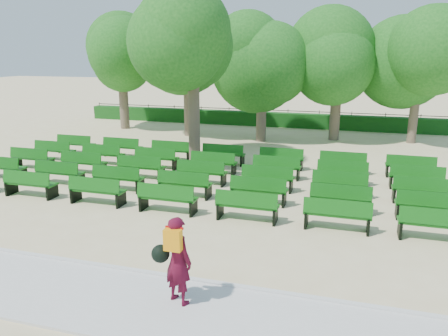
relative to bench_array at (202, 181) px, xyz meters
name	(u,v)px	position (x,y,z in m)	size (l,w,h in m)	color
ground	(199,188)	(0.11, -0.57, -0.09)	(120.00, 120.00, 0.00)	beige
paving	(75,294)	(0.11, -7.97, -0.06)	(30.00, 2.20, 0.06)	silver
curb	(105,267)	(0.11, -6.82, -0.04)	(30.00, 0.12, 0.10)	silver
hedge	(272,119)	(0.11, 13.43, 0.36)	(26.00, 0.70, 0.90)	#154E16
fence	(272,125)	(0.11, 13.83, -0.09)	(26.00, 0.10, 1.02)	black
tree_line	(258,137)	(0.11, 9.43, -0.09)	(21.80, 6.80, 7.04)	#21691C
bench_array	(202,181)	(0.00, 0.00, 0.00)	(1.82, 0.63, 1.14)	#105B11
tree_among	(193,49)	(-1.24, 2.64, 4.75)	(4.87, 4.87, 7.06)	brown
person	(176,259)	(2.21, -7.67, 0.87)	(0.87, 0.63, 1.74)	#4D0B1F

